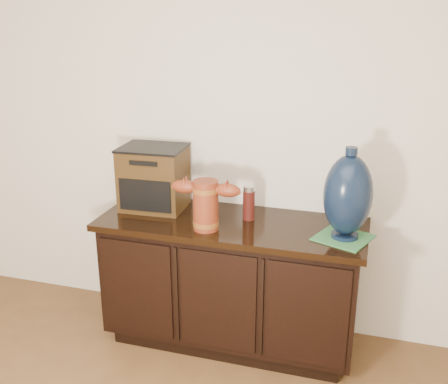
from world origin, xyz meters
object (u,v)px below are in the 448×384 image
(tv_radio, at_px, (154,178))
(lamp_base, at_px, (348,196))
(terracotta_vessel, at_px, (206,202))
(sideboard, at_px, (231,281))
(spray_can, at_px, (249,203))

(tv_radio, height_order, lamp_base, lamp_base)
(tv_radio, distance_m, lamp_base, 1.11)
(terracotta_vessel, bearing_deg, tv_radio, 149.13)
(sideboard, height_order, lamp_base, lamp_base)
(sideboard, bearing_deg, tv_radio, 170.51)
(sideboard, distance_m, terracotta_vessel, 0.55)
(sideboard, relative_size, terracotta_vessel, 3.91)
(sideboard, distance_m, spray_can, 0.47)
(sideboard, bearing_deg, spray_can, 36.15)
(lamp_base, bearing_deg, tv_radio, 172.92)
(tv_radio, bearing_deg, sideboard, -11.98)
(spray_can, bearing_deg, terracotta_vessel, -132.50)
(tv_radio, bearing_deg, lamp_base, -9.57)
(sideboard, bearing_deg, terracotta_vessel, -125.76)
(tv_radio, xyz_separation_m, lamp_base, (1.10, -0.14, 0.05))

